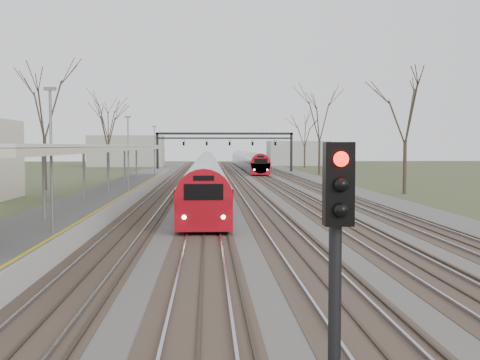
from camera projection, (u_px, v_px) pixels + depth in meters
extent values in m
cube|color=#474442|center=(230.00, 184.00, 62.16)|extent=(24.00, 160.00, 0.10)
cube|color=#4C3828|center=(172.00, 184.00, 61.84)|extent=(2.60, 160.00, 0.06)
cube|color=gray|center=(165.00, 184.00, 61.80)|extent=(0.07, 160.00, 0.12)
cube|color=gray|center=(179.00, 184.00, 61.88)|extent=(0.07, 160.00, 0.12)
cube|color=#4C3828|center=(206.00, 184.00, 62.03)|extent=(2.60, 160.00, 0.06)
cube|color=gray|center=(199.00, 183.00, 61.99)|extent=(0.07, 160.00, 0.12)
cube|color=gray|center=(213.00, 183.00, 62.06)|extent=(0.07, 160.00, 0.12)
cube|color=#4C3828|center=(240.00, 184.00, 62.21)|extent=(2.60, 160.00, 0.06)
cube|color=gray|center=(233.00, 183.00, 62.17)|extent=(0.07, 160.00, 0.12)
cube|color=gray|center=(247.00, 183.00, 62.25)|extent=(0.07, 160.00, 0.12)
cube|color=#4C3828|center=(274.00, 184.00, 62.40)|extent=(2.60, 160.00, 0.06)
cube|color=gray|center=(267.00, 183.00, 62.36)|extent=(0.07, 160.00, 0.12)
cube|color=gray|center=(281.00, 183.00, 62.43)|extent=(0.07, 160.00, 0.12)
cube|color=#4C3828|center=(307.00, 184.00, 62.58)|extent=(2.60, 160.00, 0.06)
cube|color=gray|center=(300.00, 183.00, 62.54)|extent=(0.07, 160.00, 0.12)
cube|color=gray|center=(314.00, 183.00, 62.62)|extent=(0.07, 160.00, 0.12)
cube|color=#9E9B93|center=(116.00, 194.00, 44.21)|extent=(3.50, 69.00, 1.00)
cylinder|color=slate|center=(44.00, 184.00, 24.66)|extent=(0.14, 0.14, 3.00)
cylinder|color=slate|center=(84.00, 174.00, 32.63)|extent=(0.14, 0.14, 3.00)
cylinder|color=slate|center=(108.00, 169.00, 40.61)|extent=(0.14, 0.14, 3.00)
cylinder|color=slate|center=(125.00, 165.00, 48.58)|extent=(0.14, 0.14, 3.00)
cylinder|color=slate|center=(136.00, 162.00, 56.56)|extent=(0.14, 0.14, 3.00)
cube|color=silver|center=(105.00, 146.00, 39.52)|extent=(4.10, 50.00, 0.12)
cube|color=beige|center=(105.00, 148.00, 39.53)|extent=(4.10, 50.00, 0.25)
cube|color=black|center=(157.00, 153.00, 91.37)|extent=(0.35, 0.35, 6.00)
cube|color=black|center=(291.00, 153.00, 92.46)|extent=(0.35, 0.35, 6.00)
cube|color=black|center=(225.00, 134.00, 91.75)|extent=(21.00, 0.35, 0.35)
cube|color=black|center=(225.00, 138.00, 91.79)|extent=(21.00, 0.25, 0.25)
cube|color=black|center=(184.00, 143.00, 91.30)|extent=(0.32, 0.22, 0.85)
sphere|color=#0CFF19|center=(184.00, 141.00, 91.15)|extent=(0.16, 0.16, 0.16)
cube|color=black|center=(207.00, 143.00, 91.49)|extent=(0.32, 0.22, 0.85)
sphere|color=#0CFF19|center=(207.00, 141.00, 91.33)|extent=(0.16, 0.16, 0.16)
cube|color=black|center=(230.00, 143.00, 91.67)|extent=(0.32, 0.22, 0.85)
sphere|color=#0CFF19|center=(230.00, 141.00, 91.52)|extent=(0.16, 0.16, 0.16)
cube|color=black|center=(253.00, 143.00, 91.86)|extent=(0.32, 0.22, 0.85)
sphere|color=#0CFF19|center=(253.00, 141.00, 91.70)|extent=(0.16, 0.16, 0.16)
cube|color=black|center=(275.00, 143.00, 92.04)|extent=(0.32, 0.22, 0.85)
sphere|color=#0CFF19|center=(275.00, 141.00, 91.89)|extent=(0.16, 0.16, 0.16)
cylinder|color=#2D231C|center=(45.00, 163.00, 54.14)|extent=(0.30, 0.30, 4.95)
cylinder|color=#2D231C|center=(405.00, 167.00, 49.82)|extent=(0.30, 0.30, 4.50)
cube|color=#B1B3BB|center=(206.00, 171.00, 71.11)|extent=(2.55, 90.00, 1.60)
cylinder|color=#B1B3BB|center=(206.00, 165.00, 71.07)|extent=(2.60, 89.70, 2.60)
cube|color=black|center=(206.00, 164.00, 71.07)|extent=(2.62, 89.40, 0.55)
cube|color=#AA0914|center=(204.00, 214.00, 26.35)|extent=(2.55, 0.50, 1.50)
cylinder|color=#AA0914|center=(204.00, 198.00, 26.36)|extent=(2.60, 0.60, 2.60)
cube|color=black|center=(204.00, 192.00, 26.07)|extent=(1.70, 0.12, 0.70)
sphere|color=white|center=(184.00, 217.00, 26.11)|extent=(0.22, 0.22, 0.22)
sphere|color=white|center=(223.00, 217.00, 26.20)|extent=(0.22, 0.22, 0.22)
cube|color=black|center=(206.00, 178.00, 71.16)|extent=(1.80, 89.00, 0.35)
cube|color=#B1B3BB|center=(246.00, 162.00, 107.64)|extent=(2.55, 60.00, 1.60)
cylinder|color=#B1B3BB|center=(246.00, 159.00, 107.60)|extent=(2.60, 59.70, 2.60)
cube|color=black|center=(246.00, 158.00, 107.60)|extent=(2.62, 59.40, 0.55)
cube|color=#AA0914|center=(261.00, 169.00, 77.83)|extent=(2.55, 0.50, 1.50)
cylinder|color=#AA0914|center=(261.00, 163.00, 77.84)|extent=(2.60, 0.60, 2.60)
cube|color=black|center=(261.00, 161.00, 77.56)|extent=(1.70, 0.12, 0.70)
sphere|color=white|center=(254.00, 170.00, 77.59)|extent=(0.22, 0.22, 0.22)
sphere|color=white|center=(267.00, 170.00, 77.68)|extent=(0.22, 0.22, 0.22)
cube|color=black|center=(246.00, 167.00, 107.69)|extent=(1.80, 59.00, 0.35)
cylinder|color=black|center=(335.00, 313.00, 7.40)|extent=(0.16, 0.16, 4.00)
cube|color=black|center=(339.00, 184.00, 7.15)|extent=(0.35, 0.22, 1.00)
sphere|color=#FF0C05|center=(341.00, 159.00, 7.01)|extent=(0.18, 0.18, 0.18)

